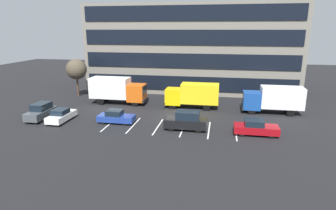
% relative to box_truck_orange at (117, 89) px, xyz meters
% --- Properties ---
extents(ground_plane, '(120.00, 120.00, 0.00)m').
position_rel_box_truck_orange_xyz_m(ground_plane, '(9.36, -5.08, -2.10)').
color(ground_plane, black).
extents(office_building, '(34.99, 12.25, 14.40)m').
position_rel_box_truck_orange_xyz_m(office_building, '(9.36, 12.87, 5.11)').
color(office_building, slate).
rests_on(office_building, ground_plane).
extents(lot_markings, '(14.14, 5.40, 0.01)m').
position_rel_box_truck_orange_xyz_m(lot_markings, '(9.36, -8.98, -2.09)').
color(lot_markings, silver).
rests_on(lot_markings, ground_plane).
extents(box_truck_orange, '(8.03, 2.66, 3.72)m').
position_rel_box_truck_orange_xyz_m(box_truck_orange, '(0.00, 0.00, 0.00)').
color(box_truck_orange, '#D85914').
rests_on(box_truck_orange, ground_plane).
extents(box_truck_yellow_all, '(7.25, 2.40, 3.36)m').
position_rel_box_truck_orange_xyz_m(box_truck_yellow_all, '(10.96, -0.49, -0.20)').
color(box_truck_yellow_all, yellow).
rests_on(box_truck_yellow_all, ground_plane).
extents(box_truck_blue, '(7.42, 2.46, 3.44)m').
position_rel_box_truck_orange_xyz_m(box_truck_blue, '(21.28, -1.11, -0.16)').
color(box_truck_blue, '#194799').
rests_on(box_truck_blue, ground_plane).
extents(sedan_white, '(1.76, 4.22, 1.51)m').
position_rel_box_truck_orange_xyz_m(sedan_white, '(-3.51, -9.15, -1.38)').
color(sedan_white, white).
rests_on(sedan_white, ground_plane).
extents(sedan_navy, '(4.16, 1.74, 1.49)m').
position_rel_box_truck_orange_xyz_m(sedan_navy, '(2.95, -8.50, -1.39)').
color(sedan_navy, navy).
rests_on(sedan_navy, ground_plane).
extents(suv_black, '(4.51, 1.91, 2.04)m').
position_rel_box_truck_orange_xyz_m(suv_black, '(11.13, -9.26, -1.11)').
color(suv_black, black).
rests_on(suv_black, ground_plane).
extents(sedan_maroon, '(4.42, 1.85, 1.58)m').
position_rel_box_truck_orange_xyz_m(sedan_maroon, '(18.26, -9.51, -1.35)').
color(sedan_maroon, maroon).
rests_on(sedan_maroon, ground_plane).
extents(suv_charcoal, '(1.80, 4.26, 1.92)m').
position_rel_box_truck_orange_xyz_m(suv_charcoal, '(-6.34, -8.77, -1.17)').
color(suv_charcoal, '#474C51').
rests_on(suv_charcoal, ground_plane).
extents(bare_tree, '(3.18, 3.18, 5.96)m').
position_rel_box_truck_orange_xyz_m(bare_tree, '(-7.64, 2.95, 2.25)').
color(bare_tree, '#473323').
rests_on(bare_tree, ground_plane).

